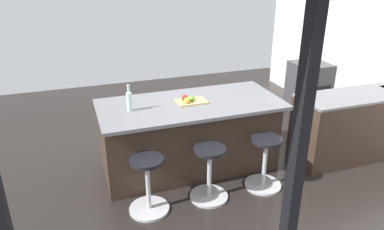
# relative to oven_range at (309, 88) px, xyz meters

# --- Properties ---
(ground_plane) EXTENTS (7.64, 7.64, 0.00)m
(ground_plane) POSITION_rel_oven_range_xyz_m (2.59, 1.13, -0.44)
(ground_plane) COLOR black
(sink_cabinet) EXTENTS (2.45, 0.60, 1.19)m
(sink_cabinet) POSITION_rel_oven_range_xyz_m (-0.00, 1.58, 0.02)
(sink_cabinet) COLOR #38281E
(sink_cabinet) RESTS_ON ground_plane
(oven_range) EXTENTS (0.60, 0.61, 0.88)m
(oven_range) POSITION_rel_oven_range_xyz_m (0.00, 0.00, 0.00)
(oven_range) COLOR #38383D
(oven_range) RESTS_ON ground_plane
(kitchen_island) EXTENTS (2.22, 1.03, 0.93)m
(kitchen_island) POSITION_rel_oven_range_xyz_m (2.61, 1.15, 0.03)
(kitchen_island) COLOR #38281E
(kitchen_island) RESTS_ON ground_plane
(stool_by_window) EXTENTS (0.44, 0.44, 0.65)m
(stool_by_window) POSITION_rel_oven_range_xyz_m (1.90, 1.85, -0.14)
(stool_by_window) COLOR #B7B7BC
(stool_by_window) RESTS_ON ground_plane
(stool_middle) EXTENTS (0.44, 0.44, 0.65)m
(stool_middle) POSITION_rel_oven_range_xyz_m (2.61, 1.85, -0.14)
(stool_middle) COLOR #B7B7BC
(stool_middle) RESTS_ON ground_plane
(stool_near_camera) EXTENTS (0.44, 0.44, 0.65)m
(stool_near_camera) POSITION_rel_oven_range_xyz_m (3.31, 1.85, -0.14)
(stool_near_camera) COLOR #B7B7BC
(stool_near_camera) RESTS_ON ground_plane
(cutting_board) EXTENTS (0.36, 0.24, 0.02)m
(cutting_board) POSITION_rel_oven_range_xyz_m (2.59, 1.19, 0.50)
(cutting_board) COLOR tan
(cutting_board) RESTS_ON kitchen_island
(apple_green) EXTENTS (0.07, 0.07, 0.07)m
(apple_green) POSITION_rel_oven_range_xyz_m (2.59, 1.20, 0.55)
(apple_green) COLOR #609E2D
(apple_green) RESTS_ON cutting_board
(apple_red) EXTENTS (0.08, 0.08, 0.08)m
(apple_red) POSITION_rel_oven_range_xyz_m (2.67, 1.16, 0.55)
(apple_red) COLOR red
(apple_red) RESTS_ON cutting_board
(apple_yellow) EXTENTS (0.07, 0.07, 0.07)m
(apple_yellow) POSITION_rel_oven_range_xyz_m (2.67, 1.25, 0.55)
(apple_yellow) COLOR gold
(apple_yellow) RESTS_ON cutting_board
(water_bottle) EXTENTS (0.06, 0.06, 0.31)m
(water_bottle) POSITION_rel_oven_range_xyz_m (3.34, 1.21, 0.62)
(water_bottle) COLOR silver
(water_bottle) RESTS_ON kitchen_island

